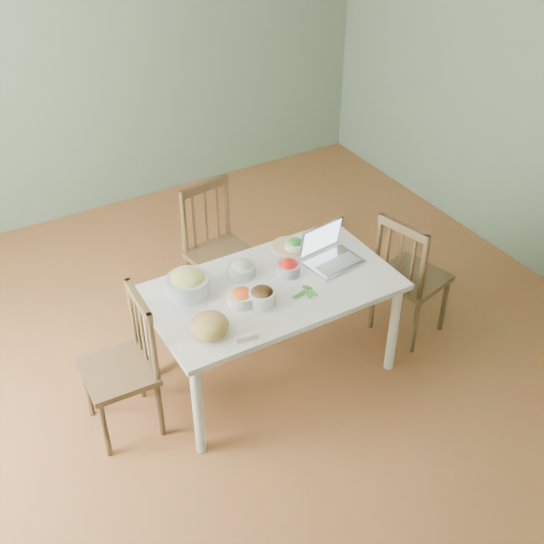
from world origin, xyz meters
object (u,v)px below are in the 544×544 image
laptop (335,248)px  chair_right (413,274)px  bowl_squash (188,283)px  bread_boule (210,326)px  chair_far (222,253)px  dining_table (272,330)px  chair_left (118,369)px

laptop → chair_right: bearing=-18.1°
chair_right → bowl_squash: chair_right is taller
bread_boule → bowl_squash: bearing=81.6°
chair_far → laptop: chair_far is taller
dining_table → chair_far: bearing=86.9°
bowl_squash → laptop: 0.91m
bread_boule → chair_right: bearing=4.3°
chair_right → bread_boule: size_ratio=4.43×
bread_boule → chair_left: bearing=151.0°
chair_left → chair_right: size_ratio=0.98×
dining_table → bowl_squash: size_ratio=5.83×
bread_boule → bowl_squash: 0.40m
chair_left → bowl_squash: chair_left is taller
chair_left → laptop: bearing=90.5°
chair_right → bowl_squash: 1.52m
laptop → bread_boule: bearing=-175.0°
chair_right → dining_table: bearing=70.4°
bowl_squash → bread_boule: bearing=-98.4°
bread_boule → chair_far: bearing=60.3°
dining_table → chair_left: chair_left is taller
chair_left → chair_right: 1.99m
dining_table → bread_boule: bearing=-157.2°
chair_far → bread_boule: (-0.55, -0.96, 0.29)m
laptop → dining_table: bearing=172.7°
chair_left → dining_table: bearing=89.5°
chair_right → chair_left: bearing=71.9°
chair_left → chair_right: (1.98, -0.14, 0.01)m
bowl_squash → chair_left: bearing=-164.6°
bowl_squash → chair_far: bearing=48.9°
chair_far → bowl_squash: bearing=-140.2°
chair_right → bowl_squash: (-1.46, 0.28, 0.30)m
chair_left → bread_boule: 0.61m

